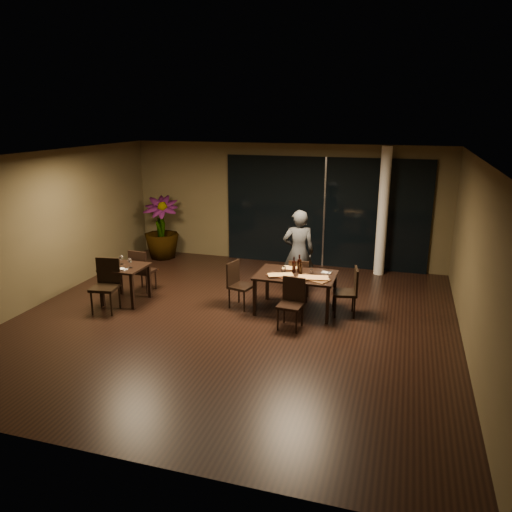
# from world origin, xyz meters

# --- Properties ---
(ground) EXTENTS (8.00, 8.00, 0.00)m
(ground) POSITION_xyz_m (0.00, 0.00, 0.00)
(ground) COLOR black
(ground) RESTS_ON ground
(wall_back) EXTENTS (8.00, 0.10, 3.00)m
(wall_back) POSITION_xyz_m (0.00, 4.05, 1.50)
(wall_back) COLOR #463C25
(wall_back) RESTS_ON ground
(wall_front) EXTENTS (8.00, 0.10, 3.00)m
(wall_front) POSITION_xyz_m (0.00, -4.05, 1.50)
(wall_front) COLOR #463C25
(wall_front) RESTS_ON ground
(wall_left) EXTENTS (0.10, 8.00, 3.00)m
(wall_left) POSITION_xyz_m (-4.05, 0.00, 1.50)
(wall_left) COLOR #463C25
(wall_left) RESTS_ON ground
(wall_right) EXTENTS (0.10, 8.00, 3.00)m
(wall_right) POSITION_xyz_m (4.05, 0.00, 1.50)
(wall_right) COLOR #463C25
(wall_right) RESTS_ON ground
(ceiling) EXTENTS (8.00, 8.00, 0.04)m
(ceiling) POSITION_xyz_m (0.00, 0.00, 3.02)
(ceiling) COLOR silver
(ceiling) RESTS_ON wall_back
(window_panel) EXTENTS (5.00, 0.06, 2.70)m
(window_panel) POSITION_xyz_m (1.00, 3.96, 1.35)
(window_panel) COLOR black
(window_panel) RESTS_ON ground
(column) EXTENTS (0.24, 0.24, 3.00)m
(column) POSITION_xyz_m (2.40, 3.65, 1.50)
(column) COLOR white
(column) RESTS_ON ground
(main_table) EXTENTS (1.50, 1.00, 0.75)m
(main_table) POSITION_xyz_m (1.00, 0.80, 0.68)
(main_table) COLOR black
(main_table) RESTS_ON ground
(side_table) EXTENTS (0.80, 0.80, 0.75)m
(side_table) POSITION_xyz_m (-2.40, 0.30, 0.62)
(side_table) COLOR black
(side_table) RESTS_ON ground
(chair_main_far) EXTENTS (0.45, 0.45, 0.88)m
(chair_main_far) POSITION_xyz_m (0.94, 1.36, 0.49)
(chair_main_far) COLOR black
(chair_main_far) RESTS_ON ground
(chair_main_near) EXTENTS (0.45, 0.45, 0.90)m
(chair_main_near) POSITION_xyz_m (1.09, 0.06, 0.50)
(chair_main_near) COLOR black
(chair_main_near) RESTS_ON ground
(chair_main_left) EXTENTS (0.51, 0.51, 0.91)m
(chair_main_left) POSITION_xyz_m (-0.14, 0.70, 0.51)
(chair_main_left) COLOR black
(chair_main_left) RESTS_ON ground
(chair_main_right) EXTENTS (0.51, 0.51, 0.93)m
(chair_main_right) POSITION_xyz_m (2.01, 0.90, 0.52)
(chair_main_right) COLOR black
(chair_main_right) RESTS_ON ground
(chair_side_far) EXTENTS (0.46, 0.46, 0.93)m
(chair_side_far) POSITION_xyz_m (-2.38, 0.89, 0.52)
(chair_side_far) COLOR black
(chair_side_far) RESTS_ON ground
(chair_side_near) EXTENTS (0.54, 0.54, 1.02)m
(chair_side_near) POSITION_xyz_m (-2.51, -0.21, 0.57)
(chair_side_near) COLOR black
(chair_side_near) RESTS_ON ground
(diner) EXTENTS (0.70, 0.56, 1.80)m
(diner) POSITION_xyz_m (0.83, 1.79, 0.90)
(diner) COLOR #2D2F32
(diner) RESTS_ON ground
(potted_plant) EXTENTS (1.13, 1.13, 1.62)m
(potted_plant) POSITION_xyz_m (-3.19, 3.40, 0.81)
(potted_plant) COLOR #1E521B
(potted_plant) RESTS_ON ground
(pizza_board_left) EXTENTS (0.56, 0.39, 0.01)m
(pizza_board_left) POSITION_xyz_m (0.75, 0.58, 0.76)
(pizza_board_left) COLOR #3E2114
(pizza_board_left) RESTS_ON main_table
(pizza_board_right) EXTENTS (0.67, 0.52, 0.01)m
(pizza_board_right) POSITION_xyz_m (1.37, 0.60, 0.76)
(pizza_board_right) COLOR #472C17
(pizza_board_right) RESTS_ON main_table
(oblong_pizza_left) EXTENTS (0.50, 0.37, 0.02)m
(oblong_pizza_left) POSITION_xyz_m (0.75, 0.58, 0.77)
(oblong_pizza_left) COLOR maroon
(oblong_pizza_left) RESTS_ON pizza_board_left
(oblong_pizza_right) EXTENTS (0.57, 0.33, 0.02)m
(oblong_pizza_right) POSITION_xyz_m (1.37, 0.60, 0.77)
(oblong_pizza_right) COLOR maroon
(oblong_pizza_right) RESTS_ON pizza_board_right
(round_pizza) EXTENTS (0.29, 0.29, 0.01)m
(round_pizza) POSITION_xyz_m (0.80, 1.13, 0.76)
(round_pizza) COLOR #A52112
(round_pizza) RESTS_ON main_table
(bottle_a) EXTENTS (0.07, 0.07, 0.31)m
(bottle_a) POSITION_xyz_m (0.94, 0.89, 0.91)
(bottle_a) COLOR black
(bottle_a) RESTS_ON main_table
(bottle_b) EXTENTS (0.07, 0.07, 0.30)m
(bottle_b) POSITION_xyz_m (1.09, 0.81, 0.90)
(bottle_b) COLOR black
(bottle_b) RESTS_ON main_table
(bottle_c) EXTENTS (0.08, 0.08, 0.35)m
(bottle_c) POSITION_xyz_m (1.03, 0.94, 0.93)
(bottle_c) COLOR black
(bottle_c) RESTS_ON main_table
(tumbler_left) EXTENTS (0.08, 0.08, 0.09)m
(tumbler_left) POSITION_xyz_m (0.73, 0.91, 0.80)
(tumbler_left) COLOR white
(tumbler_left) RESTS_ON main_table
(tumbler_right) EXTENTS (0.07, 0.07, 0.08)m
(tumbler_right) POSITION_xyz_m (1.27, 0.95, 0.79)
(tumbler_right) COLOR white
(tumbler_right) RESTS_ON main_table
(napkin_near) EXTENTS (0.20, 0.15, 0.01)m
(napkin_near) POSITION_xyz_m (1.56, 0.66, 0.76)
(napkin_near) COLOR white
(napkin_near) RESTS_ON main_table
(napkin_far) EXTENTS (0.20, 0.15, 0.01)m
(napkin_far) POSITION_xyz_m (1.54, 1.03, 0.76)
(napkin_far) COLOR silver
(napkin_far) RESTS_ON main_table
(wine_glass_a) EXTENTS (0.08, 0.08, 0.18)m
(wine_glass_a) POSITION_xyz_m (-2.53, 0.41, 0.84)
(wine_glass_a) COLOR white
(wine_glass_a) RESTS_ON side_table
(wine_glass_b) EXTENTS (0.08, 0.08, 0.19)m
(wine_glass_b) POSITION_xyz_m (-2.24, 0.25, 0.84)
(wine_glass_b) COLOR white
(wine_glass_b) RESTS_ON side_table
(side_napkin) EXTENTS (0.20, 0.15, 0.01)m
(side_napkin) POSITION_xyz_m (-2.32, 0.10, 0.76)
(side_napkin) COLOR white
(side_napkin) RESTS_ON side_table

